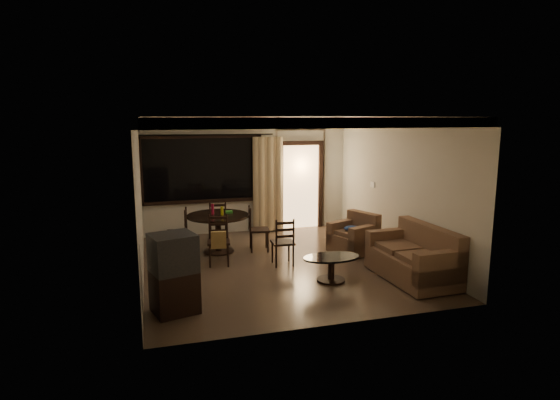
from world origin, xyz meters
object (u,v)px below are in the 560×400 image
object	(u,v)px
side_chair	(283,251)
dining_chair_north	(218,230)
dining_chair_west	(178,240)
armchair	(355,237)
coffee_table	(331,265)
dining_table	(218,223)
dining_chair_east	(258,237)
sofa	(415,259)
tv_cabinet	(174,273)
dining_chair_south	(219,249)

from	to	relation	value
side_chair	dining_chair_north	bearing A→B (deg)	-61.86
dining_chair_west	armchair	xyz separation A→B (m)	(3.56, -0.92, 0.05)
dining_chair_west	coffee_table	xyz separation A→B (m)	(2.44, -2.39, 0.01)
dining_chair_west	dining_chair_north	size ratio (longest dim) A/B	1.00
dining_table	dining_chair_east	distance (m)	0.90
dining_table	sofa	bearing A→B (deg)	-40.37
dining_chair_north	side_chair	bearing A→B (deg)	123.75
tv_cabinet	coffee_table	distance (m)	2.75
dining_chair_west	dining_chair_south	size ratio (longest dim) A/B	1.00
dining_chair_south	dining_chair_north	world-z (taller)	same
dining_chair_south	dining_chair_north	size ratio (longest dim) A/B	1.00
dining_table	sofa	xyz separation A→B (m)	(3.05, -2.59, -0.26)
tv_cabinet	armchair	xyz separation A→B (m)	(3.80, 2.05, -0.25)
dining_table	sofa	size ratio (longest dim) A/B	0.73
dining_chair_south	armchair	size ratio (longest dim) A/B	0.91
coffee_table	dining_chair_west	bearing A→B (deg)	135.58
dining_table	tv_cabinet	size ratio (longest dim) A/B	1.10
dining_table	dining_chair_north	bearing A→B (deg)	81.97
coffee_table	armchair	bearing A→B (deg)	52.54
tv_cabinet	side_chair	xyz separation A→B (m)	(2.12, 1.66, -0.31)
dining_chair_north	coffee_table	size ratio (longest dim) A/B	0.95
dining_chair_north	sofa	distance (m)	4.47
dining_chair_south	tv_cabinet	size ratio (longest dim) A/B	0.82
dining_chair_west	sofa	bearing A→B (deg)	63.20
coffee_table	side_chair	world-z (taller)	side_chair
sofa	side_chair	world-z (taller)	sofa
dining_chair_west	armchair	size ratio (longest dim) A/B	0.91
dining_chair_east	coffee_table	size ratio (longest dim) A/B	0.95
dining_chair_west	dining_chair_south	world-z (taller)	same
dining_chair_east	tv_cabinet	size ratio (longest dim) A/B	0.82
tv_cabinet	coffee_table	xyz separation A→B (m)	(2.67, 0.58, -0.29)
dining_chair_south	side_chair	xyz separation A→B (m)	(1.18, -0.34, -0.03)
dining_chair_east	dining_chair_south	xyz separation A→B (m)	(-0.95, -0.73, 0.02)
dining_chair_north	dining_chair_west	bearing A→B (deg)	43.24
dining_table	dining_chair_east	size ratio (longest dim) A/B	1.34
dining_chair_west	dining_chair_east	bearing A→B (deg)	90.00
dining_table	coffee_table	bearing A→B (deg)	-54.71
dining_chair_east	dining_chair_south	distance (m)	1.20
dining_table	dining_chair_south	world-z (taller)	dining_table
dining_chair_north	coffee_table	bearing A→B (deg)	124.29
dining_chair_east	dining_chair_north	size ratio (longest dim) A/B	1.00
armchair	side_chair	distance (m)	1.72
dining_table	dining_chair_west	distance (m)	0.91
dining_chair_north	tv_cabinet	size ratio (longest dim) A/B	0.82
dining_chair_west	coffee_table	world-z (taller)	dining_chair_west
dining_table	armchair	bearing A→B (deg)	-16.35
dining_table	dining_chair_west	size ratio (longest dim) A/B	1.34
dining_chair_south	side_chair	world-z (taller)	dining_chair_south
dining_chair_west	armchair	bearing A→B (deg)	83.67
coffee_table	dining_chair_east	bearing A→B (deg)	109.92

